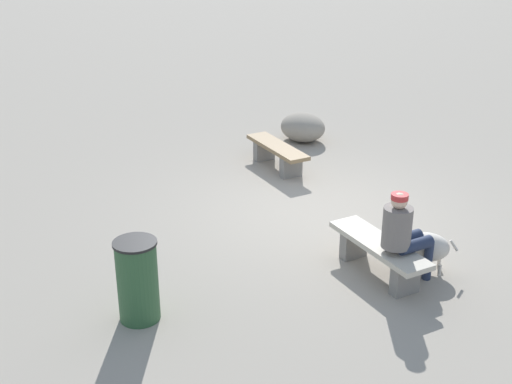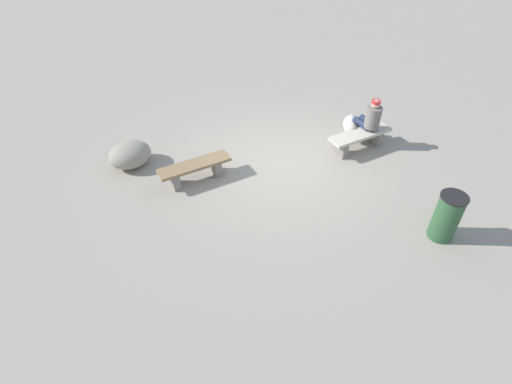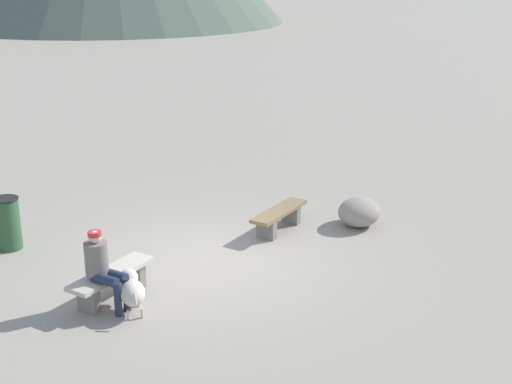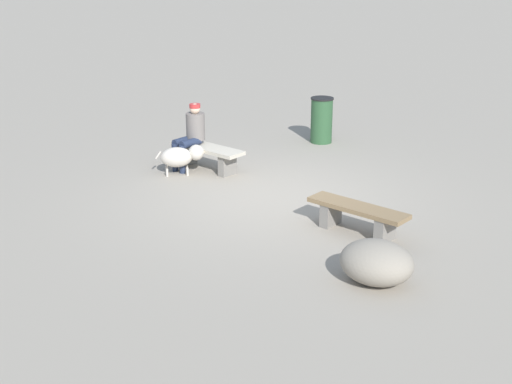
{
  "view_description": "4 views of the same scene",
  "coord_description": "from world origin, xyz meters",
  "views": [
    {
      "loc": [
        8.52,
        -3.65,
        4.25
      ],
      "look_at": [
        0.38,
        -1.12,
        0.62
      ],
      "focal_mm": 47.46,
      "sensor_mm": 36.0,
      "label": 1
    },
    {
      "loc": [
        -2.75,
        -6.98,
        5.52
      ],
      "look_at": [
        -0.95,
        -1.2,
        0.36
      ],
      "focal_mm": 28.77,
      "sensor_mm": 36.0,
      "label": 2
    },
    {
      "loc": [
        7.53,
        8.2,
        4.96
      ],
      "look_at": [
        -1.54,
        -0.26,
        0.82
      ],
      "focal_mm": 49.16,
      "sensor_mm": 36.0,
      "label": 3
    },
    {
      "loc": [
        -8.57,
        7.0,
        4.01
      ],
      "look_at": [
        -0.58,
        0.79,
        0.43
      ],
      "focal_mm": 49.73,
      "sensor_mm": 36.0,
      "label": 4
    }
  ],
  "objects": [
    {
      "name": "dog",
      "position": [
        1.98,
        0.52,
        0.34
      ],
      "size": [
        0.62,
        0.8,
        0.54
      ],
      "rotation": [
        0.0,
        0.0,
        4.2
      ],
      "color": "beige",
      "rests_on": "ground"
    },
    {
      "name": "seated_person",
      "position": [
        2.2,
        0.14,
        0.69
      ],
      "size": [
        0.44,
        0.7,
        1.21
      ],
      "rotation": [
        0.0,
        0.0,
        0.21
      ],
      "color": "slate",
      "rests_on": "ground"
    },
    {
      "name": "trash_bin",
      "position": [
        2.03,
        -2.99,
        0.48
      ],
      "size": [
        0.48,
        0.48,
        0.95
      ],
      "color": "#2D5633",
      "rests_on": "ground"
    },
    {
      "name": "bench_right",
      "position": [
        1.93,
        -0.02,
        0.31
      ],
      "size": [
        1.6,
        0.72,
        0.45
      ],
      "rotation": [
        0.0,
        0.0,
        0.2
      ],
      "color": "gray",
      "rests_on": "ground"
    },
    {
      "name": "ground",
      "position": [
        0.0,
        0.0,
        -0.03
      ],
      "size": [
        210.0,
        210.0,
        0.06
      ],
      "primitive_type": "cube",
      "color": "#9E9384"
    },
    {
      "name": "boulder",
      "position": [
        -3.2,
        0.94,
        0.27
      ],
      "size": [
        1.14,
        1.06,
        0.54
      ],
      "primitive_type": "ellipsoid",
      "rotation": [
        0.0,
        0.0,
        3.46
      ],
      "color": "gray",
      "rests_on": "ground"
    },
    {
      "name": "bench_left",
      "position": [
        -1.94,
        -0.02,
        0.28
      ],
      "size": [
        1.59,
        0.68,
        0.42
      ],
      "rotation": [
        0.0,
        0.0,
        0.2
      ],
      "color": "gray",
      "rests_on": "ground"
    }
  ]
}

